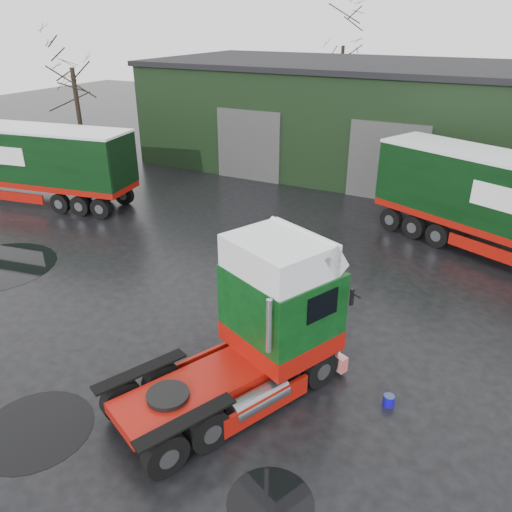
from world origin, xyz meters
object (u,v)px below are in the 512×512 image
(hero_tractor, at_px, (223,333))
(tree_left, at_px, (76,97))
(wash_bucket, at_px, (389,400))
(warehouse, at_px, (414,120))
(tree_back_a, at_px, (341,71))
(trailer_left, at_px, (19,164))

(hero_tractor, xyz_separation_m, tree_left, (-19.40, 15.00, 2.25))
(wash_bucket, bearing_deg, warehouse, 100.85)
(warehouse, height_order, hero_tractor, warehouse)
(hero_tractor, distance_m, tree_left, 24.63)
(wash_bucket, xyz_separation_m, tree_back_a, (-12.08, 31.30, 4.61))
(warehouse, relative_size, tree_left, 3.81)
(warehouse, height_order, wash_bucket, warehouse)
(tree_left, bearing_deg, wash_bucket, -29.95)
(hero_tractor, bearing_deg, tree_back_a, 128.54)
(tree_left, xyz_separation_m, tree_back_a, (11.00, 18.00, 0.50))
(warehouse, xyz_separation_m, hero_tractor, (0.40, -23.00, -1.16))
(trailer_left, bearing_deg, warehouse, -57.91)
(tree_left, bearing_deg, trailer_left, -70.72)
(tree_left, bearing_deg, hero_tractor, -37.71)
(trailer_left, height_order, wash_bucket, trailer_left)
(trailer_left, distance_m, tree_left, 7.49)
(warehouse, distance_m, trailer_left, 22.26)
(warehouse, bearing_deg, wash_bucket, -79.15)
(trailer_left, distance_m, tree_back_a, 26.35)
(trailer_left, relative_size, tree_back_a, 1.32)
(hero_tractor, height_order, tree_left, tree_left)
(trailer_left, bearing_deg, tree_back_a, -28.68)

